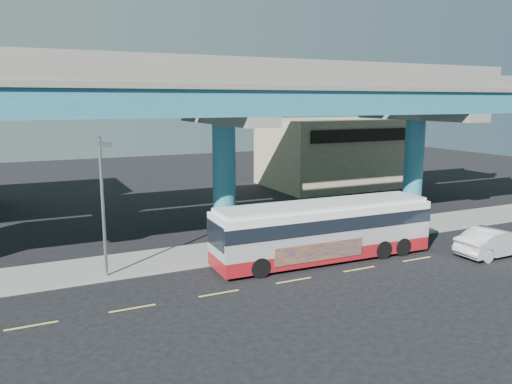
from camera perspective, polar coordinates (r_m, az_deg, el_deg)
name	(u,v)px	position (r m, az deg, el deg)	size (l,w,h in m)	color
ground	(291,279)	(25.60, 4.02, -9.84)	(120.00, 120.00, 0.00)	black
sidewalk	(246,248)	(30.24, -1.11, -6.47)	(70.00, 4.00, 0.15)	gray
lane_markings	(294,280)	(25.35, 4.35, -10.03)	(58.00, 0.12, 0.01)	#D8C64C
viaduct	(223,96)	(32.27, -3.83, 10.89)	(52.00, 12.40, 11.70)	#216480
building_beige	(334,152)	(53.34, 8.92, 4.51)	(14.00, 10.23, 7.00)	tan
transit_bus	(324,229)	(28.19, 7.78, -4.16)	(12.90, 3.04, 3.29)	maroon
sedan	(495,242)	(32.02, 25.68, -5.16)	(5.07, 1.89, 1.65)	silver
street_lamp	(103,188)	(24.96, -17.03, 0.47)	(0.50, 2.32, 6.98)	gray
stop_sign	(357,213)	(32.18, 11.45, -2.36)	(0.61, 0.43, 2.39)	gray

